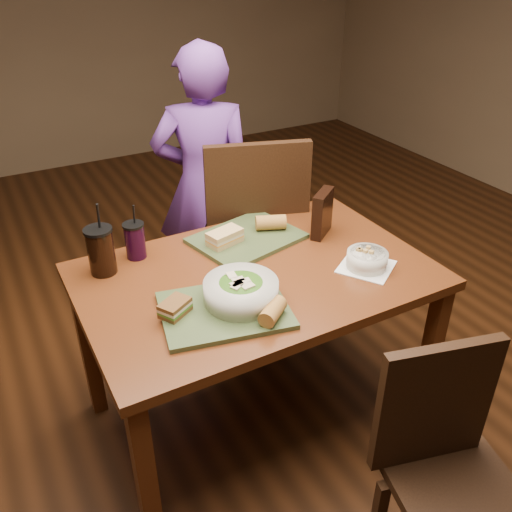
# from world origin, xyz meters

# --- Properties ---
(ground) EXTENTS (6.00, 6.00, 0.00)m
(ground) POSITION_xyz_m (0.00, 0.00, 0.00)
(ground) COLOR #381C0B
(ground) RESTS_ON ground
(dining_table) EXTENTS (1.30, 0.85, 0.75)m
(dining_table) POSITION_xyz_m (0.00, 0.00, 0.66)
(dining_table) COLOR #582911
(dining_table) RESTS_ON ground
(chair_near) EXTENTS (0.46, 0.46, 0.86)m
(chair_near) POSITION_xyz_m (0.20, -0.84, 0.48)
(chair_near) COLOR black
(chair_near) RESTS_ON ground
(chair_far) EXTENTS (0.59, 0.60, 1.08)m
(chair_far) POSITION_xyz_m (0.24, 0.54, 0.60)
(chair_far) COLOR black
(chair_far) RESTS_ON ground
(diner) EXTENTS (0.62, 0.52, 1.44)m
(diner) POSITION_xyz_m (0.19, 0.90, 0.72)
(diner) COLOR #673593
(diner) RESTS_ON ground
(tray_near) EXTENTS (0.48, 0.40, 0.02)m
(tray_near) POSITION_xyz_m (-0.21, -0.17, 0.76)
(tray_near) COLOR #394927
(tray_near) RESTS_ON dining_table
(tray_far) EXTENTS (0.48, 0.41, 0.02)m
(tray_far) POSITION_xyz_m (0.09, 0.24, 0.76)
(tray_far) COLOR #394927
(tray_far) RESTS_ON dining_table
(salad_bowl) EXTENTS (0.25, 0.25, 0.08)m
(salad_bowl) POSITION_xyz_m (-0.14, -0.16, 0.81)
(salad_bowl) COLOR silver
(salad_bowl) RESTS_ON tray_near
(soup_bowl) EXTENTS (0.26, 0.26, 0.08)m
(soup_bowl) POSITION_xyz_m (0.38, -0.17, 0.79)
(soup_bowl) COLOR white
(soup_bowl) RESTS_ON dining_table
(sandwich_near) EXTENTS (0.12, 0.11, 0.05)m
(sandwich_near) POSITION_xyz_m (-0.37, -0.12, 0.79)
(sandwich_near) COLOR #593819
(sandwich_near) RESTS_ON tray_near
(sandwich_far) EXTENTS (0.16, 0.11, 0.06)m
(sandwich_far) POSITION_xyz_m (-0.02, 0.23, 0.80)
(sandwich_far) COLOR tan
(sandwich_far) RESTS_ON tray_far
(baguette_near) EXTENTS (0.13, 0.11, 0.06)m
(baguette_near) POSITION_xyz_m (-0.10, -0.30, 0.80)
(baguette_near) COLOR #AD7533
(baguette_near) RESTS_ON tray_near
(baguette_far) EXTENTS (0.14, 0.11, 0.06)m
(baguette_far) POSITION_xyz_m (0.20, 0.24, 0.80)
(baguette_far) COLOR #AD7533
(baguette_far) RESTS_ON tray_far
(cup_cola) EXTENTS (0.10, 0.10, 0.28)m
(cup_cola) POSITION_xyz_m (-0.50, 0.27, 0.84)
(cup_cola) COLOR black
(cup_cola) RESTS_ON dining_table
(cup_berry) EXTENTS (0.08, 0.08, 0.22)m
(cup_berry) POSITION_xyz_m (-0.36, 0.33, 0.82)
(cup_berry) COLOR black
(cup_berry) RESTS_ON dining_table
(chip_bag) EXTENTS (0.15, 0.12, 0.19)m
(chip_bag) POSITION_xyz_m (0.39, 0.13, 0.85)
(chip_bag) COLOR black
(chip_bag) RESTS_ON dining_table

